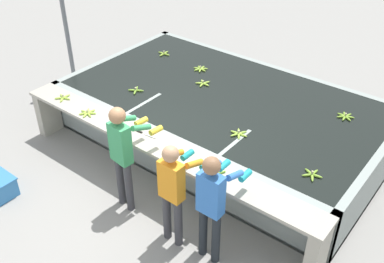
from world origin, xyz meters
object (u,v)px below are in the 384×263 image
at_px(worker_0, 123,149).
at_px(support_post_left, 64,12).
at_px(banana_bunch_floating_3, 136,90).
at_px(banana_bunch_ledge_1, 216,174).
at_px(banana_bunch_floating_2, 312,174).
at_px(banana_bunch_ledge_0, 88,113).
at_px(worker_2, 212,200).
at_px(banana_bunch_floating_4, 164,54).
at_px(worker_1, 174,186).
at_px(banana_bunch_floating_6, 345,116).
at_px(banana_bunch_floating_1, 203,83).
at_px(banana_bunch_floating_5, 200,69).
at_px(banana_bunch_ledge_2, 63,98).
at_px(knife_1, 143,133).
at_px(knife_0, 125,129).
at_px(banana_bunch_floating_0, 239,134).

height_order(worker_0, support_post_left, support_post_left).
distance_m(banana_bunch_floating_3, banana_bunch_ledge_1, 2.60).
xyz_separation_m(banana_bunch_floating_2, banana_bunch_ledge_0, (-3.48, -0.80, 0.00)).
bearing_deg(worker_2, banana_bunch_floating_4, 138.73).
xyz_separation_m(worker_1, banana_bunch_floating_6, (1.02, 2.97, -0.03)).
bearing_deg(banana_bunch_ledge_1, banana_bunch_floating_1, 131.00).
xyz_separation_m(banana_bunch_floating_4, banana_bunch_floating_5, (0.99, -0.09, -0.00)).
distance_m(banana_bunch_floating_6, support_post_left, 5.76).
relative_size(banana_bunch_floating_2, support_post_left, 0.09).
xyz_separation_m(banana_bunch_ledge_1, banana_bunch_ledge_2, (-3.19, 0.03, 0.00)).
height_order(banana_bunch_floating_4, knife_1, banana_bunch_floating_4).
relative_size(banana_bunch_ledge_1, knife_0, 0.94).
height_order(banana_bunch_floating_3, support_post_left, support_post_left).
bearing_deg(banana_bunch_floating_1, banana_bunch_ledge_0, -113.48).
xyz_separation_m(banana_bunch_floating_5, banana_bunch_ledge_1, (2.04, -2.33, 0.00)).
relative_size(banana_bunch_floating_0, banana_bunch_floating_6, 1.01).
bearing_deg(banana_bunch_floating_2, banana_bunch_floating_0, 171.16).
bearing_deg(worker_2, knife_0, 165.76).
bearing_deg(banana_bunch_floating_3, worker_1, -35.56).
bearing_deg(banana_bunch_floating_5, banana_bunch_floating_0, -37.85).
distance_m(banana_bunch_floating_3, banana_bunch_floating_5, 1.40).
distance_m(worker_0, banana_bunch_floating_4, 3.41).
bearing_deg(banana_bunch_floating_3, worker_0, -50.95).
relative_size(worker_1, banana_bunch_floating_1, 5.67).
xyz_separation_m(worker_0, banana_bunch_floating_2, (2.22, 1.25, -0.12)).
bearing_deg(knife_1, banana_bunch_floating_6, 46.51).
height_order(banana_bunch_floating_5, banana_bunch_ledge_1, banana_bunch_ledge_1).
relative_size(worker_0, worker_2, 1.04).
xyz_separation_m(worker_1, banana_bunch_floating_2, (1.25, 1.33, -0.03)).
distance_m(banana_bunch_floating_5, banana_bunch_ledge_2, 2.57).
height_order(banana_bunch_floating_4, banana_bunch_ledge_0, banana_bunch_ledge_0).
bearing_deg(support_post_left, knife_1, -22.24).
bearing_deg(banana_bunch_ledge_1, worker_0, -158.75).
height_order(banana_bunch_floating_0, banana_bunch_floating_4, same).
xyz_separation_m(worker_2, knife_0, (-1.99, 0.51, -0.08)).
distance_m(knife_1, support_post_left, 3.81).
xyz_separation_m(banana_bunch_floating_2, banana_bunch_ledge_2, (-4.18, -0.74, 0.00)).
distance_m(banana_bunch_floating_5, banana_bunch_floating_6, 2.81).
distance_m(banana_bunch_floating_1, banana_bunch_ledge_0, 2.11).
distance_m(banana_bunch_floating_4, banana_bunch_ledge_2, 2.39).
bearing_deg(banana_bunch_floating_4, worker_1, -47.11).
bearing_deg(banana_bunch_ledge_1, knife_1, 175.72).
xyz_separation_m(worker_0, worker_1, (0.97, -0.09, -0.08)).
xyz_separation_m(banana_bunch_floating_1, banana_bunch_floating_4, (-1.38, 0.52, 0.00)).
distance_m(worker_0, banana_bunch_floating_2, 2.55).
distance_m(banana_bunch_floating_2, banana_bunch_floating_6, 1.65).
bearing_deg(banana_bunch_floating_4, banana_bunch_floating_5, -5.22).
relative_size(worker_2, banana_bunch_ledge_1, 5.77).
bearing_deg(banana_bunch_floating_1, banana_bunch_ledge_1, -49.00).
bearing_deg(banana_bunch_floating_5, banana_bunch_floating_3, -105.45).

